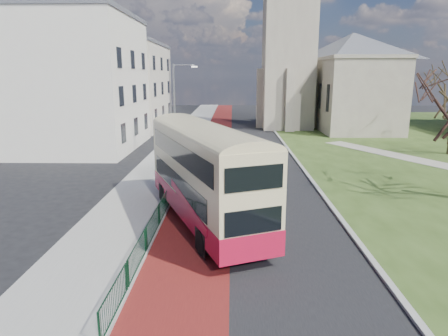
{
  "coord_description": "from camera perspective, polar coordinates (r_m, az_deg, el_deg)",
  "views": [
    {
      "loc": [
        0.56,
        -17.28,
        7.19
      ],
      "look_at": [
        0.12,
        4.9,
        2.0
      ],
      "focal_mm": 32.0,
      "sensor_mm": 36.0,
      "label": 1
    }
  ],
  "objects": [
    {
      "name": "street_block_far",
      "position": [
        57.19,
        -13.87,
        11.37
      ],
      "size": [
        10.3,
        16.3,
        11.5
      ],
      "color": "beige",
      "rests_on": "ground"
    },
    {
      "name": "bus",
      "position": [
        19.29,
        -2.88,
        -0.28
      ],
      "size": [
        6.7,
        11.52,
        4.75
      ],
      "rotation": [
        0.0,
        0.0,
        0.38
      ],
      "color": "#AA0F2D",
      "rests_on": "ground"
    },
    {
      "name": "kerb_west",
      "position": [
        38.12,
        -4.23,
        2.36
      ],
      "size": [
        0.25,
        120.0,
        0.13
      ],
      "primitive_type": "cube",
      "color": "#999993",
      "rests_on": "ground"
    },
    {
      "name": "road_carriageway",
      "position": [
        37.98,
        2.55,
        2.25
      ],
      "size": [
        9.0,
        120.0,
        0.01
      ],
      "primitive_type": "cube",
      "color": "black",
      "rests_on": "ground"
    },
    {
      "name": "bus_lane",
      "position": [
        38.01,
        -1.52,
        2.27
      ],
      "size": [
        3.4,
        120.0,
        0.01
      ],
      "primitive_type": "cube",
      "color": "#591414",
      "rests_on": "ground"
    },
    {
      "name": "streetlamp",
      "position": [
        35.72,
        -6.83,
        8.91
      ],
      "size": [
        2.13,
        0.18,
        8.0
      ],
      "color": "gray",
      "rests_on": "pavement_west"
    },
    {
      "name": "pedestrian_railing",
      "position": [
        22.57,
        -7.87,
        -4.06
      ],
      "size": [
        0.07,
        24.0,
        1.12
      ],
      "color": "#0B311B",
      "rests_on": "ground"
    },
    {
      "name": "ground",
      "position": [
        18.73,
        -0.66,
        -9.41
      ],
      "size": [
        160.0,
        160.0,
        0.0
      ],
      "primitive_type": "plane",
      "color": "black",
      "rests_on": "ground"
    },
    {
      "name": "street_block_near",
      "position": [
        41.9,
        -19.59,
        11.5
      ],
      "size": [
        10.3,
        14.3,
        13.0
      ],
      "color": "silver",
      "rests_on": "ground"
    },
    {
      "name": "gothic_church",
      "position": [
        56.88,
        14.09,
        18.8
      ],
      "size": [
        16.38,
        18.0,
        40.0
      ],
      "color": "gray",
      "rests_on": "ground"
    },
    {
      "name": "kerb_east",
      "position": [
        40.3,
        9.05,
        2.82
      ],
      "size": [
        0.25,
        80.0,
        0.13
      ],
      "primitive_type": "cube",
      "color": "#999993",
      "rests_on": "ground"
    },
    {
      "name": "pavement_west",
      "position": [
        38.36,
        -7.21,
        2.36
      ],
      "size": [
        4.0,
        120.0,
        0.12
      ],
      "primitive_type": "cube",
      "color": "gray",
      "rests_on": "ground"
    }
  ]
}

